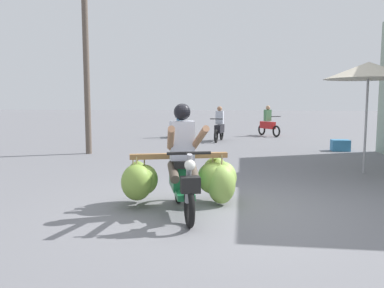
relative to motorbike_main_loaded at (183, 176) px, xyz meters
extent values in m
plane|color=slate|center=(0.65, -0.32, -0.47)|extent=(120.00, 120.00, 0.00)
torus|color=black|center=(0.23, -0.97, -0.19)|extent=(0.23, 0.56, 0.56)
torus|color=black|center=(-0.11, 0.18, -0.19)|extent=(0.23, 0.56, 0.56)
cube|color=#196638|center=(0.09, -0.49, -0.15)|extent=(0.39, 0.60, 0.08)
cube|color=#196638|center=(-0.02, -0.11, 0.03)|extent=(0.45, 0.69, 0.36)
cube|color=black|center=(0.00, -0.18, 0.25)|extent=(0.42, 0.65, 0.10)
cylinder|color=gray|center=(0.21, -0.91, 0.15)|extent=(0.15, 0.29, 0.69)
cylinder|color=black|center=(0.22, -0.95, 0.49)|extent=(0.55, 0.19, 0.04)
sphere|color=silver|center=(0.24, -1.03, 0.35)|extent=(0.14, 0.14, 0.14)
cube|color=black|center=(0.26, -1.07, 0.11)|extent=(0.28, 0.22, 0.20)
cube|color=#196638|center=(0.23, -0.97, 0.11)|extent=(0.17, 0.30, 0.04)
cube|color=olive|center=(-0.06, 0.04, 0.31)|extent=(1.47, 0.51, 0.08)
cube|color=olive|center=(-0.11, 0.21, 0.28)|extent=(1.32, 0.45, 0.06)
ellipsoid|color=olive|center=(0.46, 0.48, 0.00)|extent=(0.53, 0.51, 0.45)
cylinder|color=#998459|center=(0.46, 0.48, 0.26)|extent=(0.02, 0.02, 0.12)
ellipsoid|color=#89AD4C|center=(0.58, 0.14, -0.14)|extent=(0.59, 0.58, 0.61)
cylinder|color=#998459|center=(0.58, 0.14, 0.23)|extent=(0.02, 0.02, 0.18)
ellipsoid|color=olive|center=(-0.75, 0.13, -0.11)|extent=(0.50, 0.49, 0.61)
cylinder|color=#998459|center=(-0.75, 0.13, 0.24)|extent=(0.02, 0.02, 0.15)
ellipsoid|color=#81A544|center=(0.44, 0.20, -0.05)|extent=(0.52, 0.47, 0.50)
cylinder|color=#998459|center=(0.44, 0.20, 0.24)|extent=(0.02, 0.02, 0.15)
ellipsoid|color=#7C9F3E|center=(-0.67, -0.22, -0.07)|extent=(0.48, 0.43, 0.55)
cylinder|color=#998459|center=(-0.67, -0.22, 0.25)|extent=(0.02, 0.02, 0.14)
ellipsoid|color=#8CAF4F|center=(0.58, 0.33, -0.07)|extent=(0.55, 0.51, 0.52)
cylinder|color=#998459|center=(0.58, 0.33, 0.24)|extent=(0.02, 0.02, 0.16)
ellipsoid|color=#7CA03F|center=(-0.76, -0.06, -0.10)|extent=(0.38, 0.36, 0.52)
cylinder|color=#998459|center=(-0.76, -0.06, 0.23)|extent=(0.02, 0.02, 0.19)
ellipsoid|color=#7DA040|center=(-0.58, -0.09, -0.05)|extent=(0.51, 0.49, 0.46)
cylinder|color=#998459|center=(-0.58, -0.09, 0.24)|extent=(0.02, 0.02, 0.17)
cube|color=#B2B7C6|center=(0.03, -0.30, 0.58)|extent=(0.39, 0.31, 0.56)
sphere|color=black|center=(0.04, -0.32, 0.99)|extent=(0.24, 0.24, 0.24)
cylinder|color=#9E7051|center=(0.31, -0.57, 0.64)|extent=(0.33, 0.71, 0.39)
cylinder|color=#9E7051|center=(-0.06, -0.68, 0.64)|extent=(0.24, 0.72, 0.39)
cylinder|color=#4C4238|center=(0.20, -0.38, 0.15)|extent=(0.25, 0.46, 0.27)
cylinder|color=#4C4238|center=(-0.07, -0.45, 0.15)|extent=(0.25, 0.46, 0.27)
torus|color=black|center=(-1.69, 10.50, -0.21)|extent=(0.19, 0.53, 0.52)
torus|color=black|center=(-1.92, 11.57, -0.21)|extent=(0.19, 0.53, 0.52)
cube|color=#196638|center=(-1.83, 11.13, 0.03)|extent=(0.42, 0.93, 0.32)
cylinder|color=black|center=(-1.70, 10.55, 0.45)|extent=(0.50, 0.14, 0.04)
cube|color=#386699|center=(-1.83, 11.15, 0.48)|extent=(0.34, 0.26, 0.52)
sphere|color=tan|center=(-1.83, 11.13, 0.83)|extent=(0.20, 0.20, 0.20)
torus|color=black|center=(2.43, 11.77, -0.21)|extent=(0.35, 0.48, 0.52)
torus|color=black|center=(1.83, 12.69, -0.21)|extent=(0.35, 0.48, 0.52)
cube|color=red|center=(2.07, 12.32, 0.03)|extent=(0.69, 0.89, 0.32)
cylinder|color=black|center=(2.40, 11.81, 0.45)|extent=(0.44, 0.30, 0.04)
cube|color=#4C7F51|center=(2.06, 12.33, 0.48)|extent=(0.36, 0.33, 0.52)
sphere|color=tan|center=(2.07, 12.32, 0.83)|extent=(0.20, 0.20, 0.20)
torus|color=black|center=(-0.09, 9.07, -0.21)|extent=(0.15, 0.53, 0.52)
torus|color=black|center=(0.07, 10.16, -0.21)|extent=(0.15, 0.53, 0.52)
cube|color=black|center=(0.00, 9.71, 0.03)|extent=(0.37, 0.92, 0.32)
cylinder|color=black|center=(-0.08, 9.12, 0.45)|extent=(0.50, 0.11, 0.04)
cube|color=#B2B7C6|center=(0.00, 9.73, 0.48)|extent=(0.33, 0.24, 0.52)
sphere|color=#9E7051|center=(0.00, 9.71, 0.83)|extent=(0.20, 0.20, 0.20)
cylinder|color=#99999E|center=(3.61, 3.21, 0.63)|extent=(0.05, 0.05, 2.19)
cone|color=beige|center=(3.61, 3.21, 1.81)|extent=(1.88, 1.88, 0.37)
cube|color=teal|center=(4.06, 7.17, -0.29)|extent=(0.56, 0.40, 0.36)
cylinder|color=brown|center=(-3.78, 5.53, 2.06)|extent=(0.18, 0.18, 5.07)
camera|label=1|loc=(0.87, -5.72, 1.15)|focal=36.05mm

